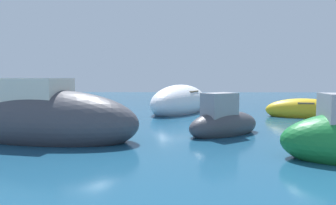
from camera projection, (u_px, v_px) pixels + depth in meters
moored_boat_0 at (47, 120)px, 10.24m from camera, size 6.65×3.53×2.56m
moored_boat_3 at (80, 111)px, 16.19m from camera, size 2.53×3.60×1.18m
moored_boat_4 at (304, 110)px, 16.24m from camera, size 4.16×2.39×1.28m
moored_boat_5 at (180, 102)px, 18.58m from camera, size 4.78×6.54×2.15m
moored_boat_8 at (224, 123)px, 11.23m from camera, size 3.31×2.85×1.79m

